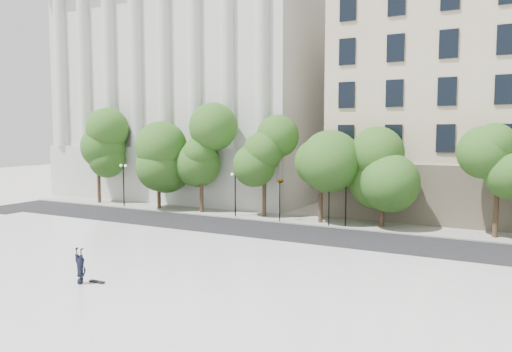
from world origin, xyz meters
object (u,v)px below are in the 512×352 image
at_px(person_lying, 81,279).
at_px(skateboard, 97,282).
at_px(traffic_light_west, 280,178).
at_px(traffic_light_east, 329,181).

xyz_separation_m(person_lying, skateboard, (0.51, 0.51, -0.19)).
relative_size(traffic_light_west, skateboard, 5.10).
relative_size(traffic_light_east, person_lying, 2.44).
bearing_deg(traffic_light_east, traffic_light_west, 180.00).
distance_m(traffic_light_east, person_lying, 21.86).
bearing_deg(skateboard, traffic_light_west, 89.60).
xyz_separation_m(traffic_light_west, skateboard, (0.06, -20.61, -3.24)).
height_order(person_lying, skateboard, person_lying).
xyz_separation_m(traffic_light_west, traffic_light_east, (4.33, 0.00, -0.05)).
height_order(traffic_light_west, skateboard, traffic_light_west).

